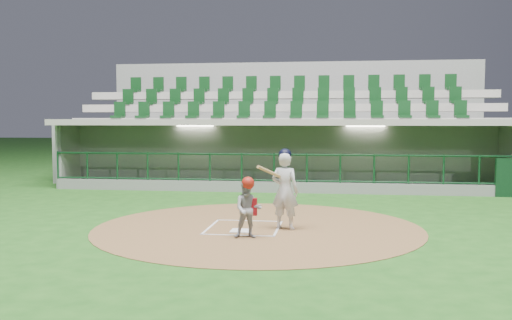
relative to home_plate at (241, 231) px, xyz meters
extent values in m
plane|color=#1C4E16|center=(0.00, 0.70, -0.02)|extent=(120.00, 120.00, 0.00)
cylinder|color=brown|center=(0.30, 0.50, -0.02)|extent=(7.20, 7.20, 0.01)
cube|color=white|center=(0.00, 0.00, 0.00)|extent=(0.43, 0.43, 0.02)
cube|color=white|center=(-0.75, 0.40, 0.00)|extent=(0.05, 1.80, 0.01)
cube|color=silver|center=(0.75, 0.40, 0.00)|extent=(0.05, 1.80, 0.01)
cube|color=white|center=(0.00, 1.25, 0.00)|extent=(1.55, 0.05, 0.01)
cube|color=white|center=(0.00, -0.45, 0.00)|extent=(1.55, 0.05, 0.01)
cube|color=slate|center=(0.00, 8.20, -0.57)|extent=(15.00, 3.00, 0.10)
cube|color=gray|center=(0.00, 9.80, 0.83)|extent=(15.00, 0.20, 2.70)
cube|color=#AFA99B|center=(0.00, 9.68, 1.08)|extent=(13.50, 0.04, 0.90)
cube|color=gray|center=(-7.50, 8.20, 0.83)|extent=(0.20, 3.00, 2.70)
cube|color=gray|center=(7.50, 8.20, 0.83)|extent=(0.20, 3.00, 2.70)
cube|color=#9D978E|center=(0.00, 7.95, 2.28)|extent=(15.40, 3.50, 0.20)
cube|color=slate|center=(0.00, 6.65, 0.13)|extent=(15.00, 0.15, 0.40)
cube|color=black|center=(0.00, 6.65, 1.70)|extent=(15.00, 0.01, 0.95)
cube|color=olive|center=(0.00, 9.25, -0.30)|extent=(12.75, 0.40, 0.45)
cube|color=white|center=(-3.00, 8.20, 2.15)|extent=(1.30, 0.35, 0.04)
cube|color=white|center=(3.00, 8.20, 2.15)|extent=(1.30, 0.35, 0.04)
imported|color=#B11A13|center=(-6.11, 8.80, 0.28)|extent=(1.17, 0.89, 1.61)
imported|color=#A4111D|center=(-1.60, 9.13, 0.24)|extent=(0.97, 0.71, 1.53)
imported|color=#B21513|center=(1.70, 9.09, 0.36)|extent=(0.95, 0.71, 1.76)
imported|color=#A91C12|center=(5.39, 9.14, 0.30)|extent=(1.58, 1.08, 1.64)
cube|color=gray|center=(0.00, 11.45, 1.13)|extent=(17.00, 6.50, 2.50)
cube|color=#AAA599|center=(0.00, 9.95, 2.28)|extent=(16.60, 0.95, 0.30)
cube|color=#A7A097|center=(0.00, 10.90, 2.83)|extent=(16.60, 0.95, 0.30)
cube|color=#A6A096|center=(0.00, 11.85, 3.38)|extent=(16.60, 0.95, 0.30)
cube|color=gray|center=(0.00, 14.80, 2.50)|extent=(17.00, 0.25, 5.05)
imported|color=silver|center=(0.90, 0.38, 0.82)|extent=(0.70, 0.55, 1.67)
sphere|color=black|center=(0.90, 0.38, 1.60)|extent=(0.28, 0.28, 0.28)
cylinder|color=tan|center=(0.65, 0.13, 1.23)|extent=(0.58, 0.79, 0.39)
imported|color=#949499|center=(0.25, -0.66, 0.57)|extent=(0.62, 0.51, 1.15)
sphere|color=maroon|center=(0.25, -0.66, 1.09)|extent=(0.26, 0.26, 0.26)
cube|color=#A1111A|center=(0.25, -0.51, 0.60)|extent=(0.32, 0.10, 0.35)
camera|label=1|loc=(1.95, -11.80, 2.34)|focal=40.00mm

